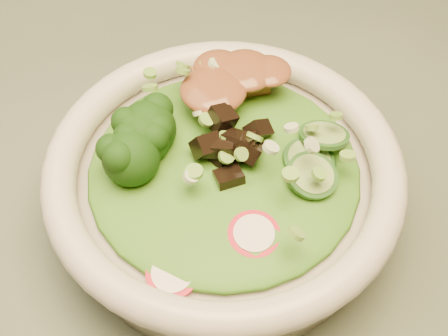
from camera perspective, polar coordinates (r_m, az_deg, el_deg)
dining_table at (r=0.65m, az=6.60°, el=-0.14°), size 1.20×0.80×0.75m
salad_bowl at (r=0.45m, az=0.00°, el=-1.49°), size 0.25×0.25×0.07m
lettuce_bed at (r=0.43m, az=0.00°, el=0.08°), size 0.19×0.19×0.02m
broccoli_florets at (r=0.42m, az=-7.91°, el=1.27°), size 0.09×0.09×0.04m
radish_slices at (r=0.39m, az=0.08°, el=-6.78°), size 0.11×0.07×0.02m
cucumber_slices at (r=0.42m, az=8.20°, el=0.61°), size 0.08×0.08×0.03m
mushroom_heap at (r=0.43m, az=0.05°, el=2.31°), size 0.08×0.08×0.04m
tofu_cubes at (r=0.46m, az=0.45°, el=6.68°), size 0.10×0.08×0.03m
peanut_sauce at (r=0.45m, az=0.46°, el=7.75°), size 0.07×0.05×0.01m
scallion_garnish at (r=0.41m, az=0.00°, el=1.94°), size 0.18×0.18×0.02m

